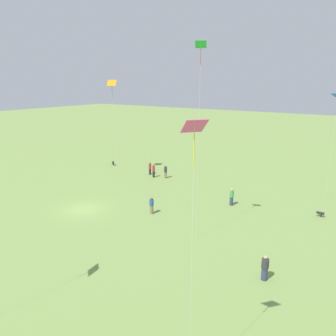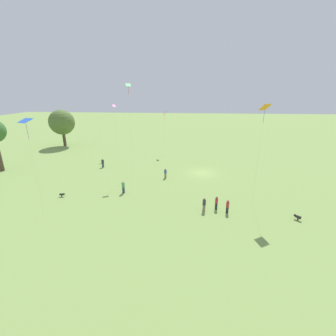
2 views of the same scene
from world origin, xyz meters
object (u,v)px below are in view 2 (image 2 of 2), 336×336
at_px(person_0, 204,205).
at_px(kite_3, 165,114).
at_px(person_3, 123,187).
at_px(dog_1, 297,217).
at_px(kite_0, 265,110).
at_px(person_2, 103,163).
at_px(person_1, 165,173).
at_px(kite_2, 26,124).
at_px(person_4, 227,206).
at_px(person_5, 216,203).
at_px(kite_4, 128,91).
at_px(kite_1, 114,108).
at_px(dog_0, 62,194).

bearing_deg(person_0, kite_3, -157.95).
bearing_deg(person_3, dog_1, -84.53).
bearing_deg(kite_0, person_0, 35.91).
relative_size(kite_0, kite_3, 1.29).
bearing_deg(person_2, person_1, -140.79).
bearing_deg(kite_2, person_1, 104.68).
height_order(person_3, person_4, person_3).
height_order(kite_0, dog_1, kite_0).
distance_m(person_1, person_5, 12.71).
xyz_separation_m(person_0, person_3, (4.34, 11.44, 0.04)).
bearing_deg(person_3, person_4, -88.49).
relative_size(person_2, kite_3, 0.18).
xyz_separation_m(person_4, kite_4, (13.25, 14.94, 13.37)).
distance_m(person_5, kite_1, 33.40).
xyz_separation_m(person_4, kite_1, (25.50, 21.55, 9.70)).
xyz_separation_m(person_1, kite_2, (-13.45, 13.48, 10.12)).
distance_m(person_4, kite_1, 34.77).
distance_m(person_3, kite_4, 15.93).
relative_size(person_2, dog_0, 2.36).
relative_size(kite_4, dog_0, 20.73).
distance_m(person_0, person_2, 24.37).
bearing_deg(person_1, person_2, -47.50).
xyz_separation_m(person_5, kite_2, (-3.15, 20.93, 10.06)).
bearing_deg(person_4, kite_0, -153.90).
distance_m(person_2, kite_4, 15.16).
xyz_separation_m(kite_0, kite_2, (-5.26, 25.97, -1.12)).
distance_m(person_5, kite_4, 22.82).
bearing_deg(kite_4, kite_1, 138.07).
height_order(person_2, dog_1, person_2).
relative_size(person_1, dog_0, 2.27).
relative_size(kite_1, dog_1, 15.60).
bearing_deg(person_5, dog_1, -159.39).
bearing_deg(person_3, person_2, 52.16).
bearing_deg(dog_0, person_1, 115.25).
bearing_deg(person_0, person_5, 116.84).
bearing_deg(person_2, dog_1, -150.18).
bearing_deg(person_5, kite_0, -126.21).
xyz_separation_m(person_1, person_3, (-6.54, 5.55, 0.09)).
height_order(person_0, person_1, person_0).
distance_m(person_3, dog_1, 22.79).
bearing_deg(kite_4, person_1, 0.93).
relative_size(dog_0, dog_1, 1.02).
xyz_separation_m(person_2, dog_1, (-16.73, -29.40, -0.44)).
bearing_deg(person_0, person_3, -104.21).
bearing_deg(kite_2, person_4, 65.74).
relative_size(kite_1, kite_2, 0.99).
distance_m(person_5, kite_2, 23.43).
bearing_deg(person_5, person_1, -22.95).
height_order(person_1, person_3, person_3).
xyz_separation_m(person_2, person_5, (-15.03, -20.28, 0.04)).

